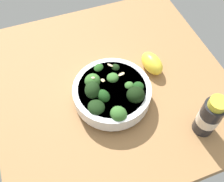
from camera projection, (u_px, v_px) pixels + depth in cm
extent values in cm
cube|color=#996D42|center=(111.00, 85.00, 71.94)|extent=(62.79, 62.79, 3.87)
cylinder|color=white|center=(112.00, 98.00, 66.36)|extent=(10.70, 10.70, 1.32)
cylinder|color=white|center=(112.00, 93.00, 64.17)|extent=(19.46, 19.46, 3.97)
cylinder|color=silver|center=(112.00, 89.00, 62.85)|extent=(16.77, 16.77, 0.80)
cylinder|color=#589D47|center=(104.00, 100.00, 62.20)|extent=(1.62, 1.55, 1.64)
ellipsoid|color=#194216|center=(104.00, 96.00, 60.85)|extent=(4.87, 4.60, 3.94)
cylinder|color=#4A8F3C|center=(135.00, 99.00, 62.44)|extent=(2.11, 2.11, 1.26)
ellipsoid|color=black|center=(136.00, 95.00, 60.94)|extent=(6.84, 6.73, 5.29)
cylinder|color=#589D47|center=(138.00, 91.00, 64.46)|extent=(1.29, 1.23, 1.39)
ellipsoid|color=#194216|center=(138.00, 88.00, 63.20)|extent=(4.85, 4.21, 3.87)
cylinder|color=#589D47|center=(93.00, 94.00, 62.41)|extent=(2.02, 2.03, 1.52)
ellipsoid|color=black|center=(92.00, 90.00, 60.95)|extent=(6.10, 5.38, 5.70)
cylinder|color=#4A8F3C|center=(129.00, 90.00, 64.59)|extent=(1.74, 1.34, 1.87)
ellipsoid|color=#386B2B|center=(129.00, 86.00, 63.28)|extent=(3.36, 3.54, 3.23)
cylinder|color=#3C7A32|center=(118.00, 118.00, 59.92)|extent=(2.17, 2.06, 1.33)
ellipsoid|color=#386B2B|center=(119.00, 114.00, 58.44)|extent=(6.18, 6.10, 4.67)
cylinder|color=#589D47|center=(99.00, 73.00, 67.88)|extent=(1.73, 1.39, 1.68)
ellipsoid|color=#23511C|center=(99.00, 69.00, 66.65)|extent=(4.47, 4.40, 3.27)
cylinder|color=#4A8F3C|center=(116.00, 74.00, 67.70)|extent=(1.41, 1.44, 1.74)
ellipsoid|color=black|center=(116.00, 70.00, 66.48)|extent=(3.53, 3.47, 2.81)
cylinder|color=#2F662B|center=(97.00, 111.00, 61.15)|extent=(1.86, 1.85, 1.61)
ellipsoid|color=black|center=(97.00, 107.00, 59.60)|extent=(4.40, 4.86, 3.65)
cylinder|color=#3C7A32|center=(113.00, 82.00, 65.77)|extent=(1.47, 1.77, 1.89)
ellipsoid|color=#386B2B|center=(113.00, 78.00, 64.41)|extent=(4.36, 4.22, 2.96)
cylinder|color=#4A8F3C|center=(93.00, 85.00, 64.43)|extent=(1.97, 1.78, 1.50)
ellipsoid|color=#386B2B|center=(93.00, 81.00, 62.93)|extent=(4.56, 4.70, 4.04)
ellipsoid|color=#DBBC84|center=(92.00, 77.00, 61.76)|extent=(1.97, 1.40, 0.90)
ellipsoid|color=#DBBC84|center=(121.00, 74.00, 64.14)|extent=(1.38, 1.97, 0.64)
ellipsoid|color=#DBBC84|center=(109.00, 65.00, 65.78)|extent=(2.03, 1.74, 1.00)
ellipsoid|color=#DBBC84|center=(103.00, 80.00, 63.68)|extent=(1.96, 1.30, 1.16)
ellipsoid|color=yellow|center=(152.00, 64.00, 70.48)|extent=(8.51, 5.83, 4.92)
cylinder|color=black|center=(209.00, 118.00, 58.01)|extent=(4.97, 4.97, 10.47)
cylinder|color=gold|center=(218.00, 104.00, 52.93)|extent=(3.86, 3.86, 1.81)
cylinder|color=beige|center=(208.00, 118.00, 58.12)|extent=(5.07, 5.07, 3.12)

